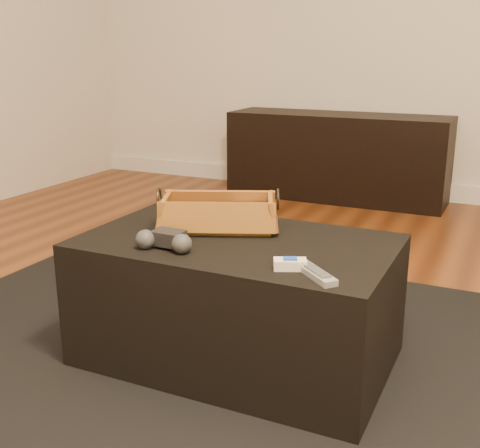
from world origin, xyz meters
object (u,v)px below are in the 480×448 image
at_px(ottoman, 237,299).
at_px(media_cabinet, 337,157).
at_px(silver_remote, 314,272).
at_px(tv_remote, 212,223).
at_px(wicker_basket, 218,215).
at_px(cream_gadget, 290,264).
at_px(game_controller, 165,240).

bearing_deg(ottoman, media_cabinet, 98.66).
bearing_deg(silver_remote, tv_remote, 149.81).
bearing_deg(tv_remote, media_cabinet, 66.92).
bearing_deg(media_cabinet, wicker_basket, -83.68).
distance_m(media_cabinet, ottoman, 2.44).
bearing_deg(cream_gadget, ottoman, 143.98).
xyz_separation_m(game_controller, cream_gadget, (0.41, 0.00, -0.02)).
height_order(media_cabinet, ottoman, media_cabinet).
xyz_separation_m(media_cabinet, wicker_basket, (0.26, -2.33, 0.18)).
height_order(ottoman, game_controller, game_controller).
height_order(ottoman, cream_gadget, cream_gadget).
relative_size(wicker_basket, game_controller, 2.37).
xyz_separation_m(ottoman, tv_remote, (-0.12, 0.06, 0.24)).
relative_size(ottoman, tv_remote, 4.68).
distance_m(ottoman, wicker_basket, 0.29).
relative_size(silver_remote, cream_gadget, 1.59).
distance_m(media_cabinet, cream_gadget, 2.67).
bearing_deg(game_controller, wicker_basket, 80.26).
relative_size(media_cabinet, ottoman, 1.51).
distance_m(game_controller, silver_remote, 0.49).
distance_m(media_cabinet, tv_remote, 2.37).
relative_size(game_controller, cream_gadget, 1.85).
distance_m(ottoman, cream_gadget, 0.38).
distance_m(tv_remote, wicker_basket, 0.03).
distance_m(wicker_basket, cream_gadget, 0.45).
relative_size(media_cabinet, tv_remote, 7.09).
bearing_deg(wicker_basket, ottoman, -36.73).
bearing_deg(media_cabinet, cream_gadget, -76.59).
relative_size(tv_remote, wicker_basket, 0.47).
distance_m(tv_remote, silver_remote, 0.52).
height_order(tv_remote, silver_remote, tv_remote).
bearing_deg(tv_remote, silver_remote, -59.22).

